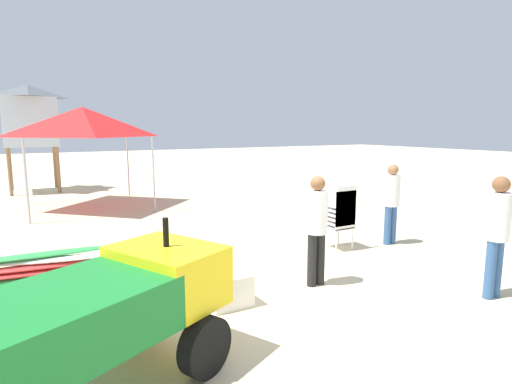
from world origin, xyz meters
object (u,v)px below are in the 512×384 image
object	(u,v)px
lifeguard_near_center	(317,223)
lifeguard_near_left	(392,199)
utility_cart	(99,314)
cooler_box	(229,291)
lifeguard_near_right	(497,229)
lifeguard_tower	(29,116)
stacked_plastic_chairs	(342,213)
popup_canopy	(83,122)
surfboard_pile	(42,266)

from	to	relation	value
lifeguard_near_center	lifeguard_near_left	bearing A→B (deg)	20.85
utility_cart	cooler_box	size ratio (longest dim) A/B	4.87
lifeguard_near_right	lifeguard_near_left	bearing A→B (deg)	72.04
lifeguard_near_right	lifeguard_tower	size ratio (longest dim) A/B	0.44
lifeguard_near_center	lifeguard_tower	size ratio (longest dim) A/B	0.43
utility_cart	cooler_box	world-z (taller)	utility_cart
utility_cart	lifeguard_near_left	size ratio (longest dim) A/B	1.69
lifeguard_near_right	lifeguard_tower	world-z (taller)	lifeguard_tower
lifeguard_near_left	cooler_box	world-z (taller)	lifeguard_near_left
lifeguard_tower	lifeguard_near_center	bearing A→B (deg)	-75.16
lifeguard_near_left	lifeguard_near_right	bearing A→B (deg)	-107.96
lifeguard_near_left	lifeguard_tower	size ratio (longest dim) A/B	0.42
utility_cart	stacked_plastic_chairs	xyz separation A→B (m)	(4.92, 2.42, -0.04)
lifeguard_near_center	popup_canopy	distance (m)	8.85
lifeguard_tower	surfboard_pile	bearing A→B (deg)	-91.34
lifeguard_near_left	cooler_box	distance (m)	4.45
stacked_plastic_chairs	lifeguard_near_center	bearing A→B (deg)	-141.92
utility_cart	lifeguard_near_left	xyz separation A→B (m)	(6.08, 2.22, 0.17)
stacked_plastic_chairs	cooler_box	size ratio (longest dim) A/B	2.23
lifeguard_near_center	popup_canopy	world-z (taller)	popup_canopy
stacked_plastic_chairs	lifeguard_near_center	world-z (taller)	lifeguard_near_center
lifeguard_near_right	popup_canopy	xyz separation A→B (m)	(-4.02, 10.06, 1.57)
popup_canopy	lifeguard_tower	xyz separation A→B (m)	(-1.27, 4.41, 0.27)
stacked_plastic_chairs	popup_canopy	bearing A→B (deg)	117.46
lifeguard_near_left	lifeguard_tower	distance (m)	13.44
utility_cart	lifeguard_tower	world-z (taller)	lifeguard_tower
surfboard_pile	lifeguard_near_left	world-z (taller)	lifeguard_near_left
surfboard_pile	lifeguard_tower	size ratio (longest dim) A/B	0.69
utility_cart	stacked_plastic_chairs	distance (m)	5.48
popup_canopy	lifeguard_tower	world-z (taller)	lifeguard_tower
lifeguard_near_center	lifeguard_tower	bearing A→B (deg)	104.84
utility_cart	surfboard_pile	world-z (taller)	utility_cart
popup_canopy	lifeguard_tower	size ratio (longest dim) A/B	0.82
utility_cart	popup_canopy	xyz separation A→B (m)	(1.19, 9.60, 1.79)
surfboard_pile	cooler_box	distance (m)	3.29
stacked_plastic_chairs	lifeguard_near_center	distance (m)	2.05
popup_canopy	cooler_box	xyz separation A→B (m)	(0.64, -8.46, -2.36)
lifeguard_near_left	lifeguard_near_center	size ratio (longest dim) A/B	0.98
utility_cart	lifeguard_near_right	world-z (taller)	lifeguard_near_right
surfboard_pile	cooler_box	size ratio (longest dim) A/B	4.75
lifeguard_near_left	lifeguard_near_right	size ratio (longest dim) A/B	0.95
utility_cart	lifeguard_near_right	xyz separation A→B (m)	(5.21, -0.46, 0.22)
stacked_plastic_chairs	surfboard_pile	xyz separation A→B (m)	(-5.25, 1.21, -0.55)
surfboard_pile	lifeguard_near_left	bearing A→B (deg)	-12.44
popup_canopy	cooler_box	distance (m)	8.80
lifeguard_near_right	popup_canopy	distance (m)	10.95
stacked_plastic_chairs	surfboard_pile	world-z (taller)	stacked_plastic_chairs
surfboard_pile	lifeguard_near_left	xyz separation A→B (m)	(6.41, -1.41, 0.76)
lifeguard_near_center	cooler_box	bearing A→B (deg)	-179.02
stacked_plastic_chairs	popup_canopy	xyz separation A→B (m)	(-3.73, 7.18, 1.83)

